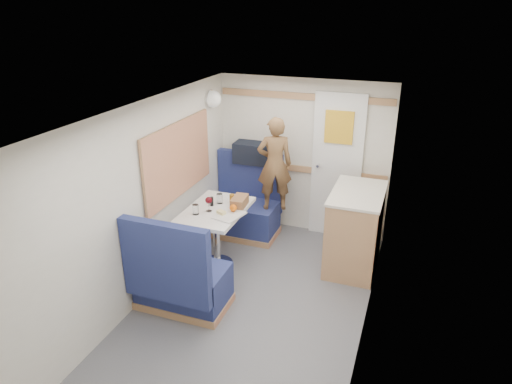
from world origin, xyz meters
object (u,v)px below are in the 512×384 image
at_px(galley_counter, 355,229).
at_px(wine_glass, 209,201).
at_px(tumbler_left, 196,209).
at_px(bench_far, 244,212).
at_px(tray, 229,215).
at_px(tumbler_right, 220,198).
at_px(cheese_block, 221,212).
at_px(pepper_grinder, 212,201).
at_px(bench_near, 180,283).
at_px(beer_glass, 232,198).
at_px(duffel_bag, 256,153).
at_px(bread_loaf, 239,202).
at_px(person, 275,164).
at_px(orange_fruit, 233,208).
at_px(dinette_table, 216,221).
at_px(dome_light, 213,99).

distance_m(galley_counter, wine_glass, 1.68).
bearing_deg(tumbler_left, bench_far, 82.33).
height_order(tray, tumbler_left, tumbler_left).
xyz_separation_m(wine_glass, tumbler_right, (0.02, 0.24, -0.07)).
xyz_separation_m(tray, cheese_block, (-0.09, -0.01, 0.03)).
bearing_deg(wine_glass, tray, -7.56).
bearing_deg(pepper_grinder, cheese_block, -43.60).
height_order(bench_near, galley_counter, bench_near).
bearing_deg(beer_glass, galley_counter, 13.15).
height_order(duffel_bag, tumbler_left, duffel_bag).
bearing_deg(bread_loaf, duffel_bag, 99.43).
bearing_deg(tray, tumbler_right, 130.72).
height_order(person, tray, person).
bearing_deg(orange_fruit, dinette_table, 173.06).
bearing_deg(tumbler_left, bench_near, -77.90).
height_order(wine_glass, pepper_grinder, wine_glass).
height_order(cheese_block, tumbler_right, tumbler_right).
distance_m(orange_fruit, tumbler_right, 0.31).
xyz_separation_m(orange_fruit, pepper_grinder, (-0.30, 0.09, -0.01)).
bearing_deg(person, dome_light, -26.27).
distance_m(beer_glass, bread_loaf, 0.15).
xyz_separation_m(dome_light, cheese_block, (0.52, -0.98, -1.00)).
distance_m(bench_far, pepper_grinder, 0.93).
bearing_deg(dinette_table, beer_glass, 66.04).
bearing_deg(bread_loaf, dome_light, 131.43).
xyz_separation_m(beer_glass, pepper_grinder, (-0.18, -0.17, 0.00)).
height_order(tray, pepper_grinder, pepper_grinder).
xyz_separation_m(orange_fruit, tumbler_right, (-0.24, 0.19, -0.00)).
bearing_deg(bench_near, wine_glass, 92.95).
height_order(person, tumbler_left, person).
relative_size(galley_counter, beer_glass, 9.76).
xyz_separation_m(bench_near, tumbler_right, (-0.02, 1.02, 0.48)).
bearing_deg(tumbler_right, galley_counter, 14.72).
xyz_separation_m(tray, beer_glass, (-0.11, 0.35, 0.04)).
distance_m(orange_fruit, tumbler_left, 0.41).
bearing_deg(tray, bench_near, -106.08).
xyz_separation_m(bench_near, duffel_bag, (0.06, 1.98, 0.73)).
distance_m(galley_counter, pepper_grinder, 1.65).
relative_size(bench_far, wine_glass, 6.25).
xyz_separation_m(dinette_table, bench_far, (-0.00, 0.86, -0.27)).
distance_m(dinette_table, pepper_grinder, 0.23).
bearing_deg(beer_glass, dome_light, 128.51).
distance_m(person, wine_glass, 1.01).
distance_m(bench_far, dome_light, 1.50).
bearing_deg(cheese_block, dinette_table, 135.08).
relative_size(person, duffel_bag, 2.10).
distance_m(bench_far, tumbler_left, 1.17).
xyz_separation_m(bench_far, pepper_grinder, (-0.07, -0.80, 0.47)).
bearing_deg(beer_glass, wine_glass, -114.66).
xyz_separation_m(person, duffel_bag, (-0.36, 0.32, 0.00)).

